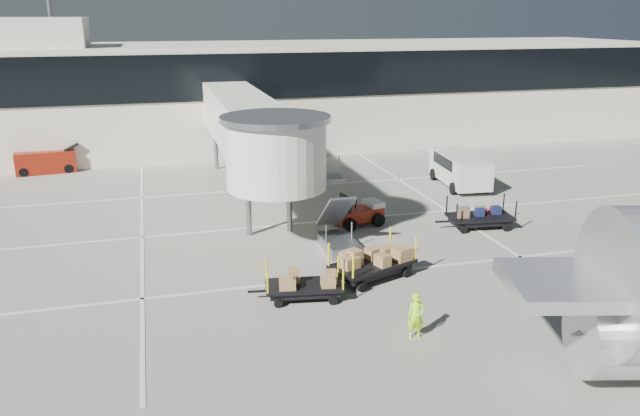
% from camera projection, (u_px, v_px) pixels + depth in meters
% --- Properties ---
extents(ground, '(140.00, 140.00, 0.00)m').
position_uv_depth(ground, '(411.00, 291.00, 23.98)').
color(ground, '#A7A295').
rests_on(ground, ground).
extents(lane_markings, '(40.00, 30.00, 0.02)m').
position_uv_depth(lane_markings, '(328.00, 219.00, 32.40)').
color(lane_markings, silver).
rests_on(lane_markings, ground).
extents(terminal, '(64.00, 12.11, 15.20)m').
position_uv_depth(terminal, '(261.00, 93.00, 50.24)').
color(terminal, beige).
rests_on(terminal, ground).
extents(jet_bridge, '(5.70, 20.40, 6.03)m').
position_uv_depth(jet_bridge, '(253.00, 131.00, 33.00)').
color(jet_bridge, silver).
rests_on(jet_bridge, ground).
extents(baggage_tug, '(2.69, 2.02, 1.64)m').
position_uv_depth(baggage_tug, '(359.00, 213.00, 31.39)').
color(baggage_tug, maroon).
rests_on(baggage_tug, ground).
extents(suitcase_cart, '(3.94, 1.94, 1.52)m').
position_uv_depth(suitcase_cart, '(480.00, 218.00, 30.94)').
color(suitcase_cart, black).
rests_on(suitcase_cart, ground).
extents(box_cart_near, '(4.22, 2.78, 1.63)m').
position_uv_depth(box_cart_near, '(375.00, 262.00, 24.99)').
color(box_cart_near, black).
rests_on(box_cart_near, ground).
extents(box_cart_far, '(3.60, 1.84, 1.38)m').
position_uv_depth(box_cart_far, '(306.00, 286.00, 23.17)').
color(box_cart_far, black).
rests_on(box_cart_far, ground).
extents(ground_worker, '(0.61, 0.43, 1.57)m').
position_uv_depth(ground_worker, '(416.00, 316.00, 20.28)').
color(ground_worker, '#A9FF1A').
rests_on(ground_worker, ground).
extents(minivan, '(2.72, 5.40, 1.97)m').
position_uv_depth(minivan, '(459.00, 167.00, 38.40)').
color(minivan, silver).
rests_on(minivan, ground).
extents(belt_loader, '(4.18, 2.02, 1.94)m').
position_uv_depth(belt_loader, '(46.00, 162.00, 41.79)').
color(belt_loader, maroon).
rests_on(belt_loader, ground).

